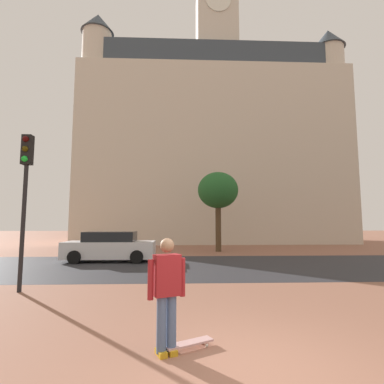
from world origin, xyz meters
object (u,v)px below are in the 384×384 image
(skateboard, at_px, (189,343))
(car_white, at_px, (110,247))
(person_skater, at_px, (167,289))
(traffic_light_pole, at_px, (25,181))

(skateboard, height_order, car_white, car_white)
(person_skater, bearing_deg, skateboard, 25.84)
(person_skater, height_order, traffic_light_pole, traffic_light_pole)
(person_skater, bearing_deg, traffic_light_pole, 136.44)
(person_skater, height_order, skateboard, person_skater)
(skateboard, bearing_deg, person_skater, -154.16)
(person_skater, xyz_separation_m, traffic_light_pole, (-4.38, 4.17, 2.25))
(person_skater, xyz_separation_m, car_white, (-3.39, 10.88, -0.23))
(car_white, bearing_deg, person_skater, -72.69)
(skateboard, distance_m, traffic_light_pole, 6.94)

